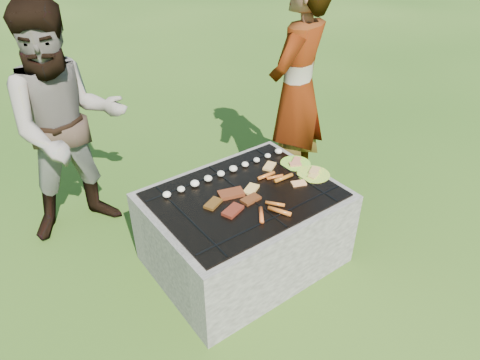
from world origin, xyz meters
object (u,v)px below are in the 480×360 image
(fire_pit, at_px, (244,231))
(bystander, at_px, (69,127))
(plate_near, at_px, (313,174))
(cook, at_px, (297,92))
(plate_far, at_px, (295,164))

(fire_pit, relative_size, bystander, 0.72)
(plate_near, relative_size, cook, 0.16)
(fire_pit, relative_size, plate_far, 4.33)
(plate_near, bearing_deg, fire_pit, 169.57)
(plate_far, xyz_separation_m, bystander, (-1.34, 1.04, 0.29))
(plate_far, relative_size, cook, 0.16)
(plate_far, bearing_deg, plate_near, -89.67)
(fire_pit, bearing_deg, plate_near, -10.43)
(cook, relative_size, bystander, 1.05)
(plate_near, relative_size, bystander, 0.17)
(cook, height_order, bystander, cook)
(bystander, bearing_deg, fire_pit, -49.09)
(fire_pit, xyz_separation_m, plate_near, (0.56, -0.10, 0.33))
(fire_pit, height_order, cook, cook)
(plate_near, distance_m, bystander, 1.84)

